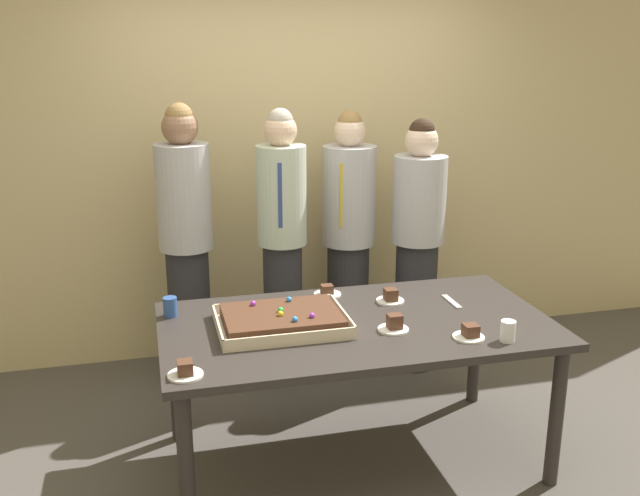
% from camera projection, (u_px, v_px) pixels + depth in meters
% --- Properties ---
extents(ground_plane, '(12.00, 12.00, 0.00)m').
position_uv_depth(ground_plane, '(354.00, 459.00, 3.73)').
color(ground_plane, '#4C4742').
extents(interior_back_panel, '(8.00, 0.12, 3.00)m').
position_uv_depth(interior_back_panel, '(289.00, 135.00, 4.80)').
color(interior_back_panel, '#CCB784').
rests_on(interior_back_panel, ground_plane).
extents(party_table, '(1.93, 1.03, 0.78)m').
position_uv_depth(party_table, '(356.00, 337.00, 3.53)').
color(party_table, '#2D2826').
rests_on(party_table, ground_plane).
extents(sheet_cake, '(0.63, 0.46, 0.10)m').
position_uv_depth(sheet_cake, '(282.00, 320.00, 3.44)').
color(sheet_cake, beige).
rests_on(sheet_cake, party_table).
extents(plated_slice_near_left, '(0.15, 0.15, 0.08)m').
position_uv_depth(plated_slice_near_left, '(394.00, 325.00, 3.41)').
color(plated_slice_near_left, white).
rests_on(plated_slice_near_left, party_table).
extents(plated_slice_near_right, '(0.15, 0.15, 0.07)m').
position_uv_depth(plated_slice_near_right, '(185.00, 371.00, 2.94)').
color(plated_slice_near_right, white).
rests_on(plated_slice_near_right, party_table).
extents(plated_slice_far_left, '(0.15, 0.15, 0.07)m').
position_uv_depth(plated_slice_far_left, '(390.00, 297.00, 3.78)').
color(plated_slice_far_left, white).
rests_on(plated_slice_far_left, party_table).
extents(plated_slice_far_right, '(0.15, 0.15, 0.07)m').
position_uv_depth(plated_slice_far_right, '(470.00, 333.00, 3.32)').
color(plated_slice_far_right, white).
rests_on(plated_slice_far_right, party_table).
extents(plated_slice_center_front, '(0.15, 0.15, 0.06)m').
position_uv_depth(plated_slice_center_front, '(327.00, 292.00, 3.87)').
color(plated_slice_center_front, white).
rests_on(plated_slice_center_front, party_table).
extents(drink_cup_nearest, '(0.07, 0.07, 0.10)m').
position_uv_depth(drink_cup_nearest, '(170.00, 307.00, 3.57)').
color(drink_cup_nearest, '#2D5199').
rests_on(drink_cup_nearest, party_table).
extents(drink_cup_middle, '(0.07, 0.07, 0.10)m').
position_uv_depth(drink_cup_middle, '(508.00, 331.00, 3.27)').
color(drink_cup_middle, white).
rests_on(drink_cup_middle, party_table).
extents(cake_server_utensil, '(0.03, 0.20, 0.01)m').
position_uv_depth(cake_server_utensil, '(452.00, 302.00, 3.77)').
color(cake_server_utensil, silver).
rests_on(cake_server_utensil, party_table).
extents(person_serving_front, '(0.34, 0.34, 1.66)m').
position_uv_depth(person_serving_front, '(418.00, 243.00, 4.57)').
color(person_serving_front, '#28282D').
rests_on(person_serving_front, ground_plane).
extents(person_green_shirt_behind, '(0.30, 0.30, 1.74)m').
position_uv_depth(person_green_shirt_behind, '(282.00, 243.00, 4.36)').
color(person_green_shirt_behind, '#28282D').
rests_on(person_green_shirt_behind, ground_plane).
extents(person_striped_tie_right, '(0.33, 0.33, 1.77)m').
position_uv_depth(person_striped_tie_right, '(186.00, 241.00, 4.35)').
color(person_striped_tie_right, '#28282D').
rests_on(person_striped_tie_right, ground_plane).
extents(person_far_right_suit, '(0.34, 0.34, 1.70)m').
position_uv_depth(person_far_right_suit, '(348.00, 237.00, 4.63)').
color(person_far_right_suit, '#28282D').
rests_on(person_far_right_suit, ground_plane).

